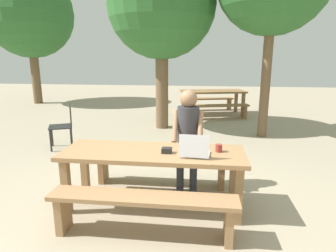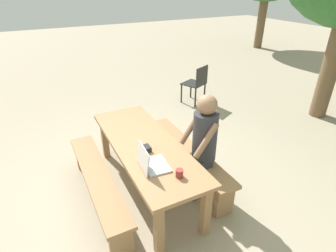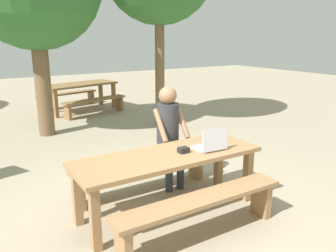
% 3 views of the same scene
% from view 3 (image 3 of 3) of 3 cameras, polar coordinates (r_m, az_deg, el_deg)
% --- Properties ---
extents(ground_plane, '(30.00, 30.00, 0.00)m').
position_cam_3_polar(ground_plane, '(4.14, 0.05, -14.14)').
color(ground_plane, tan).
extents(picnic_table_front, '(2.17, 0.75, 0.72)m').
position_cam_3_polar(picnic_table_front, '(3.87, 0.05, -6.13)').
color(picnic_table_front, '#9E754C').
rests_on(picnic_table_front, ground).
extents(bench_near, '(1.92, 0.30, 0.45)m').
position_cam_3_polar(bench_near, '(3.51, 5.64, -13.41)').
color(bench_near, '#9E754C').
rests_on(bench_near, ground).
extents(bench_far, '(1.92, 0.30, 0.45)m').
position_cam_3_polar(bench_far, '(4.49, -4.24, -6.88)').
color(bench_far, '#9E754C').
rests_on(bench_far, ground).
extents(laptop, '(0.35, 0.31, 0.27)m').
position_cam_3_polar(laptop, '(3.99, 7.15, -3.10)').
color(laptop, silver).
rests_on(laptop, picnic_table_front).
extents(small_pouch, '(0.12, 0.09, 0.06)m').
position_cam_3_polar(small_pouch, '(3.88, 2.62, -4.06)').
color(small_pouch, black).
rests_on(small_pouch, picnic_table_front).
extents(coffee_mug, '(0.08, 0.08, 0.09)m').
position_cam_3_polar(coffee_mug, '(4.31, 8.39, -2.05)').
color(coffee_mug, '#99332D').
rests_on(coffee_mug, picnic_table_front).
extents(person_seated, '(0.41, 0.41, 1.38)m').
position_cam_3_polar(person_seated, '(4.49, 0.17, -0.57)').
color(person_seated, '#333847').
rests_on(person_seated, ground).
extents(picnic_table_mid, '(2.12, 1.28, 0.75)m').
position_cam_3_polar(picnic_table_mid, '(9.59, -14.66, 6.31)').
color(picnic_table_mid, olive).
rests_on(picnic_table_mid, ground).
extents(bench_mid_south, '(1.80, 0.71, 0.42)m').
position_cam_3_polar(bench_mid_south, '(9.05, -12.19, 3.85)').
color(bench_mid_south, olive).
rests_on(bench_mid_south, ground).
extents(bench_mid_north, '(1.80, 0.71, 0.42)m').
position_cam_3_polar(bench_mid_north, '(10.26, -16.60, 4.85)').
color(bench_mid_north, olive).
rests_on(bench_mid_north, ground).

